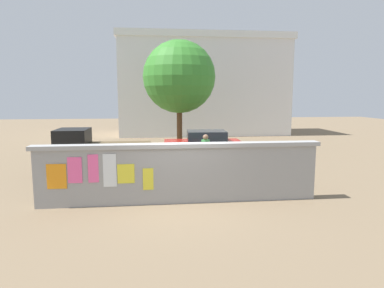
{
  "coord_description": "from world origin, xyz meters",
  "views": [
    {
      "loc": [
        -0.8,
        -9.82,
        3.15
      ],
      "look_at": [
        0.69,
        2.84,
        1.34
      ],
      "focal_mm": 32.18,
      "sensor_mm": 36.0,
      "label": 1
    }
  ],
  "objects_px": {
    "car_parked": "(203,144)",
    "motorcycle": "(247,166)",
    "bicycle_far": "(184,172)",
    "person_walking": "(280,161)",
    "person_bystander": "(206,150)",
    "auto_rickshaw_truck": "(99,153)",
    "tree_roadside": "(179,77)",
    "bicycle_near": "(140,183)"
  },
  "relations": [
    {
      "from": "person_walking",
      "to": "auto_rickshaw_truck",
      "type": "bearing_deg",
      "value": 155.35
    },
    {
      "from": "motorcycle",
      "to": "person_bystander",
      "type": "height_order",
      "value": "person_bystander"
    },
    {
      "from": "motorcycle",
      "to": "bicycle_far",
      "type": "distance_m",
      "value": 2.43
    },
    {
      "from": "motorcycle",
      "to": "bicycle_near",
      "type": "height_order",
      "value": "bicycle_near"
    },
    {
      "from": "auto_rickshaw_truck",
      "to": "motorcycle",
      "type": "distance_m",
      "value": 5.8
    },
    {
      "from": "motorcycle",
      "to": "tree_roadside",
      "type": "height_order",
      "value": "tree_roadside"
    },
    {
      "from": "car_parked",
      "to": "bicycle_far",
      "type": "bearing_deg",
      "value": -107.29
    },
    {
      "from": "auto_rickshaw_truck",
      "to": "motorcycle",
      "type": "bearing_deg",
      "value": -12.11
    },
    {
      "from": "bicycle_near",
      "to": "motorcycle",
      "type": "bearing_deg",
      "value": 22.54
    },
    {
      "from": "auto_rickshaw_truck",
      "to": "bicycle_far",
      "type": "bearing_deg",
      "value": -23.23
    },
    {
      "from": "tree_roadside",
      "to": "bicycle_near",
      "type": "bearing_deg",
      "value": -102.67
    },
    {
      "from": "person_bystander",
      "to": "motorcycle",
      "type": "bearing_deg",
      "value": -28.7
    },
    {
      "from": "motorcycle",
      "to": "tree_roadside",
      "type": "xyz_separation_m",
      "value": [
        -1.98,
        7.24,
        3.71
      ]
    },
    {
      "from": "tree_roadside",
      "to": "motorcycle",
      "type": "bearing_deg",
      "value": -74.67
    },
    {
      "from": "auto_rickshaw_truck",
      "to": "bicycle_near",
      "type": "bearing_deg",
      "value": -59.73
    },
    {
      "from": "car_parked",
      "to": "tree_roadside",
      "type": "distance_m",
      "value": 4.62
    },
    {
      "from": "motorcycle",
      "to": "bicycle_near",
      "type": "xyz_separation_m",
      "value": [
        -3.98,
        -1.65,
        -0.1
      ]
    },
    {
      "from": "bicycle_near",
      "to": "bicycle_far",
      "type": "bearing_deg",
      "value": 43.36
    },
    {
      "from": "person_bystander",
      "to": "tree_roadside",
      "type": "xyz_separation_m",
      "value": [
        -0.51,
        6.43,
        3.19
      ]
    },
    {
      "from": "motorcycle",
      "to": "bicycle_far",
      "type": "height_order",
      "value": "bicycle_far"
    },
    {
      "from": "auto_rickshaw_truck",
      "to": "tree_roadside",
      "type": "relative_size",
      "value": 0.58
    },
    {
      "from": "auto_rickshaw_truck",
      "to": "car_parked",
      "type": "height_order",
      "value": "auto_rickshaw_truck"
    },
    {
      "from": "tree_roadside",
      "to": "auto_rickshaw_truck",
      "type": "bearing_deg",
      "value": -121.37
    },
    {
      "from": "person_walking",
      "to": "tree_roadside",
      "type": "distance_m",
      "value": 9.82
    },
    {
      "from": "car_parked",
      "to": "motorcycle",
      "type": "xyz_separation_m",
      "value": [
        1.02,
        -4.3,
        -0.27
      ]
    },
    {
      "from": "car_parked",
      "to": "bicycle_far",
      "type": "distance_m",
      "value": 4.71
    },
    {
      "from": "auto_rickshaw_truck",
      "to": "person_bystander",
      "type": "height_order",
      "value": "auto_rickshaw_truck"
    },
    {
      "from": "person_bystander",
      "to": "car_parked",
      "type": "bearing_deg",
      "value": 82.72
    },
    {
      "from": "auto_rickshaw_truck",
      "to": "person_walking",
      "type": "height_order",
      "value": "auto_rickshaw_truck"
    },
    {
      "from": "auto_rickshaw_truck",
      "to": "person_bystander",
      "type": "relative_size",
      "value": 2.24
    },
    {
      "from": "person_walking",
      "to": "person_bystander",
      "type": "distance_m",
      "value": 3.26
    },
    {
      "from": "person_walking",
      "to": "person_bystander",
      "type": "bearing_deg",
      "value": 130.45
    },
    {
      "from": "auto_rickshaw_truck",
      "to": "person_walking",
      "type": "relative_size",
      "value": 2.24
    },
    {
      "from": "auto_rickshaw_truck",
      "to": "bicycle_far",
      "type": "distance_m",
      "value": 3.56
    },
    {
      "from": "auto_rickshaw_truck",
      "to": "tree_roadside",
      "type": "distance_m",
      "value": 7.78
    },
    {
      "from": "auto_rickshaw_truck",
      "to": "motorcycle",
      "type": "relative_size",
      "value": 1.91
    },
    {
      "from": "car_parked",
      "to": "motorcycle",
      "type": "bearing_deg",
      "value": -76.63
    },
    {
      "from": "bicycle_far",
      "to": "car_parked",
      "type": "bearing_deg",
      "value": 72.71
    },
    {
      "from": "auto_rickshaw_truck",
      "to": "bicycle_far",
      "type": "xyz_separation_m",
      "value": [
        3.24,
        -1.39,
        -0.54
      ]
    },
    {
      "from": "car_parked",
      "to": "bicycle_far",
      "type": "height_order",
      "value": "car_parked"
    },
    {
      "from": "car_parked",
      "to": "person_walking",
      "type": "bearing_deg",
      "value": -74.41
    },
    {
      "from": "person_walking",
      "to": "person_bystander",
      "type": "relative_size",
      "value": 1.0
    }
  ]
}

